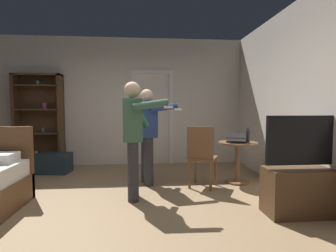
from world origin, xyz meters
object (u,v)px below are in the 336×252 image
at_px(suitcase_dark, 54,163).
at_px(tv_flatscreen, 305,185).
at_px(bookshelf, 39,118).
at_px(wooden_chair, 202,154).
at_px(bottle_on_table, 248,136).
at_px(person_blue_shirt, 133,132).
at_px(laptop, 236,139).
at_px(side_table, 238,155).
at_px(person_striped_shirt, 148,130).

bearing_deg(suitcase_dark, tv_flatscreen, -25.38).
xyz_separation_m(bookshelf, wooden_chair, (3.14, -1.73, -0.53)).
relative_size(bottle_on_table, wooden_chair, 0.25).
bearing_deg(bottle_on_table, person_blue_shirt, -163.20).
bearing_deg(tv_flatscreen, person_blue_shirt, 160.43).
xyz_separation_m(laptop, suitcase_dark, (-3.33, 1.01, -0.56)).
relative_size(side_table, person_striped_shirt, 0.44).
bearing_deg(bookshelf, side_table, -21.40).
bearing_deg(wooden_chair, person_blue_shirt, -158.98).
xyz_separation_m(tv_flatscreen, person_blue_shirt, (-2.06, 0.73, 0.57)).
height_order(bottle_on_table, wooden_chair, wooden_chair).
bearing_deg(bookshelf, person_blue_shirt, -45.79).
distance_m(side_table, person_striped_shirt, 1.59).
xyz_separation_m(tv_flatscreen, wooden_chair, (-1.00, 1.14, 0.18)).
bearing_deg(person_blue_shirt, laptop, 19.75).
height_order(wooden_chair, person_striped_shirt, person_striped_shirt).
distance_m(bottle_on_table, suitcase_dark, 3.72).
bearing_deg(bookshelf, tv_flatscreen, -34.75).
distance_m(laptop, person_striped_shirt, 1.50).
xyz_separation_m(bookshelf, suitcase_dark, (0.44, -0.52, -0.88)).
bearing_deg(bottle_on_table, wooden_chair, -168.92).
xyz_separation_m(side_table, suitcase_dark, (-3.37, 0.97, -0.28)).
height_order(tv_flatscreen, laptop, tv_flatscreen).
bearing_deg(wooden_chair, suitcase_dark, 155.76).
relative_size(tv_flatscreen, side_table, 1.70).
xyz_separation_m(person_blue_shirt, person_striped_shirt, (0.20, 0.73, -0.02)).
xyz_separation_m(wooden_chair, person_blue_shirt, (-1.05, -0.41, 0.39)).
bearing_deg(laptop, person_blue_shirt, -160.25).
distance_m(person_blue_shirt, suitcase_dark, 2.42).
height_order(person_blue_shirt, person_striped_shirt, person_blue_shirt).
xyz_separation_m(side_table, person_blue_shirt, (-1.73, -0.65, 0.46)).
bearing_deg(person_blue_shirt, bookshelf, 134.21).
distance_m(laptop, person_blue_shirt, 1.80).
xyz_separation_m(bookshelf, bottle_on_table, (3.95, -1.57, -0.26)).
height_order(bookshelf, suitcase_dark, bookshelf).
bearing_deg(suitcase_dark, person_blue_shirt, -37.57).
bearing_deg(laptop, person_striped_shirt, 175.27).
distance_m(bottle_on_table, person_striped_shirt, 1.68).
bearing_deg(suitcase_dark, bottle_on_table, -9.64).
relative_size(person_blue_shirt, suitcase_dark, 2.60).
bearing_deg(person_striped_shirt, tv_flatscreen, -38.18).
relative_size(tv_flatscreen, wooden_chair, 1.20).
bearing_deg(tv_flatscreen, wooden_chair, 131.43).
bearing_deg(side_table, tv_flatscreen, -76.65).
distance_m(bottle_on_table, person_blue_shirt, 1.96).
distance_m(tv_flatscreen, person_blue_shirt, 2.26).
height_order(bottle_on_table, suitcase_dark, bottle_on_table).
relative_size(tv_flatscreen, person_blue_shirt, 0.73).
bearing_deg(person_blue_shirt, bottle_on_table, 16.80).
xyz_separation_m(laptop, person_striped_shirt, (-1.48, 0.12, 0.16)).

